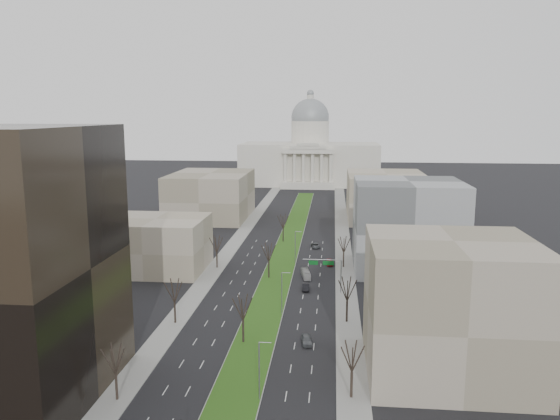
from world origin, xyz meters
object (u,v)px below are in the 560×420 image
Objects in this scene: car_black at (306,287)px; car_grey_far at (315,246)px; car_grey_near at (307,340)px; car_red at (330,263)px; box_van at (306,274)px.

car_black is 41.77m from car_grey_far.
car_grey_near is 72.59m from car_grey_far.
car_red is 13.79m from box_van.
car_grey_near is at bearing -96.73° from box_van.
car_grey_near is at bearing -98.66° from car_grey_far.
box_van is at bearing -120.73° from car_red.
car_grey_near is 0.92× the size of car_grey_far.
car_black is at bearing 84.44° from car_grey_near.
car_black is at bearing -108.68° from car_red.
car_grey_near is 0.62× the size of box_van.
car_grey_near reaches higher than car_red.
car_grey_near is 1.03× the size of car_red.
box_van is at bearing -101.81° from car_grey_far.
car_grey_far is at bearing 77.66° from box_van.
car_grey_near reaches higher than car_grey_far.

